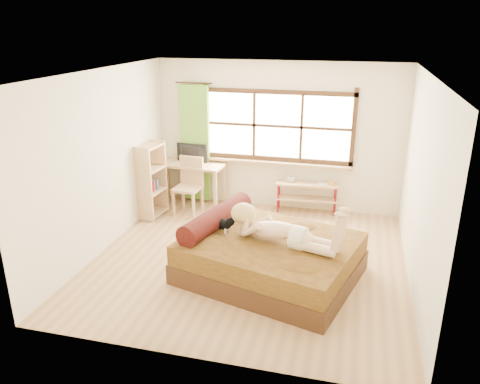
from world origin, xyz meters
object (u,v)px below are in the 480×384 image
(woman, at_px, (282,219))
(chair, at_px, (190,182))
(desk, at_px, (190,169))
(pipe_shelf, at_px, (308,191))
(kitten, at_px, (222,222))
(bookshelf, at_px, (151,180))
(bed, at_px, (267,255))

(woman, bearing_deg, chair, 150.59)
(desk, xyz_separation_m, pipe_shelf, (2.22, 0.12, -0.30))
(desk, bearing_deg, pipe_shelf, 7.91)
(kitten, relative_size, pipe_shelf, 0.29)
(desk, bearing_deg, bookshelf, -118.76)
(kitten, height_order, desk, kitten)
(kitten, bearing_deg, desk, 135.17)
(chair, relative_size, pipe_shelf, 0.90)
(chair, height_order, bookshelf, bookshelf)
(bookshelf, bearing_deg, kitten, -35.38)
(woman, bearing_deg, desk, 147.45)
(woman, distance_m, pipe_shelf, 2.56)
(kitten, distance_m, bookshelf, 2.32)
(kitten, bearing_deg, pipe_shelf, 83.76)
(pipe_shelf, bearing_deg, bed, -100.82)
(bed, bearing_deg, chair, 148.51)
(kitten, distance_m, chair, 2.22)
(chair, bearing_deg, pipe_shelf, 17.55)
(bed, relative_size, pipe_shelf, 2.29)
(woman, height_order, kitten, woman)
(kitten, bearing_deg, chair, 137.31)
(bed, distance_m, pipe_shelf, 2.46)
(pipe_shelf, xyz_separation_m, bookshelf, (-2.69, -0.84, 0.26))
(bed, distance_m, woman, 0.63)
(bed, relative_size, kitten, 7.85)
(bed, xyz_separation_m, kitten, (-0.67, 0.09, 0.39))
(desk, relative_size, bookshelf, 1.02)
(chair, bearing_deg, bed, -42.25)
(bed, height_order, woman, woman)
(desk, relative_size, pipe_shelf, 1.18)
(kitten, bearing_deg, bookshelf, 154.65)
(chair, xyz_separation_m, bookshelf, (-0.59, -0.36, 0.11))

